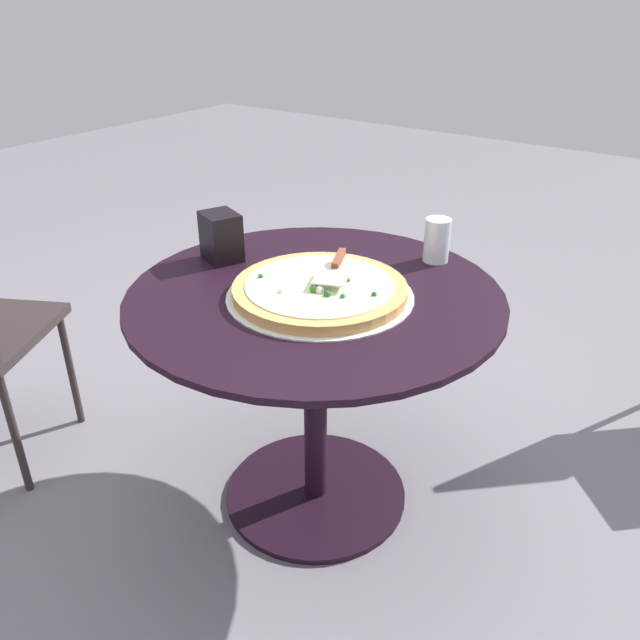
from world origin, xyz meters
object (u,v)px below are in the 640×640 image
at_px(patio_table, 315,355).
at_px(drinking_cup, 437,240).
at_px(pizza_on_tray, 320,290).
at_px(napkin_dispenser, 221,237).
at_px(pizza_server, 335,267).

distance_m(patio_table, drinking_cup, 0.46).
xyz_separation_m(pizza_on_tray, drinking_cup, (0.38, -0.13, 0.04)).
height_order(pizza_on_tray, drinking_cup, drinking_cup).
relative_size(pizza_on_tray, napkin_dispenser, 3.46).
relative_size(patio_table, pizza_server, 4.52).
distance_m(patio_table, pizza_server, 0.25).
bearing_deg(pizza_server, drinking_cup, -22.22).
bearing_deg(pizza_on_tray, napkin_dispenser, 84.53).
bearing_deg(drinking_cup, pizza_on_tray, 160.83).
bearing_deg(pizza_server, pizza_on_tray, 177.82).
distance_m(pizza_on_tray, napkin_dispenser, 0.37).
distance_m(patio_table, napkin_dispenser, 0.42).
distance_m(pizza_on_tray, pizza_server, 0.07).
bearing_deg(patio_table, pizza_on_tray, -119.00).
bearing_deg(napkin_dispenser, drinking_cup, -123.07).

